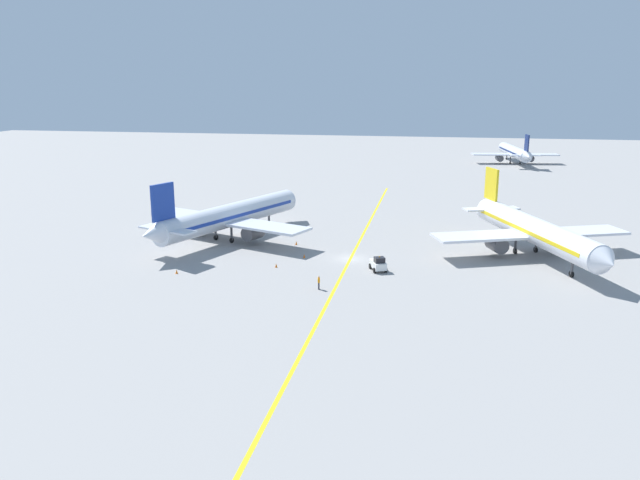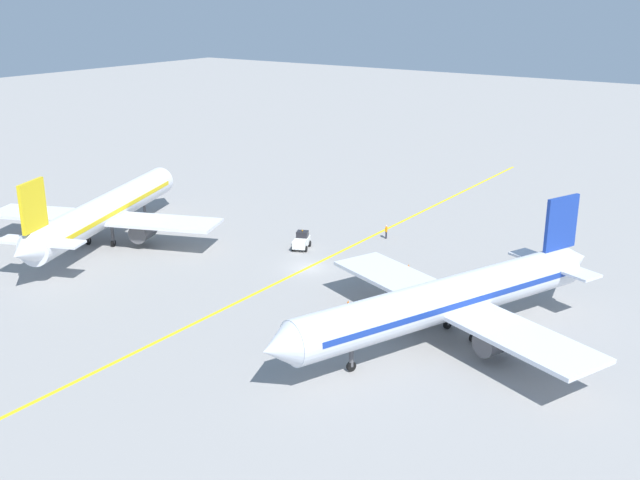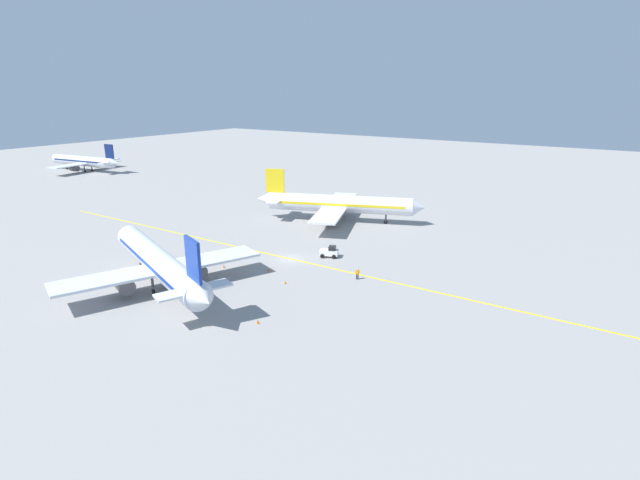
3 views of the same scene
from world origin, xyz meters
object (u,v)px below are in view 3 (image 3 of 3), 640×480
Objects in this scene: traffic_cone_near_nose at (285,282)px; traffic_cone_by_wingtip at (258,322)px; airplane_adjacent_stand at (338,204)px; ground_crew_worker at (357,273)px; airplane_at_gate at (159,263)px; traffic_cone_far_edge at (224,266)px; traffic_cone_mid_apron at (269,269)px; baggage_tug_white at (330,252)px; airplane_distant_taxiing at (84,161)px.

traffic_cone_near_nose and traffic_cone_by_wingtip have the same top height.
ground_crew_worker is at bearing -143.20° from airplane_adjacent_stand.
airplane_at_gate is 62.03× the size of traffic_cone_by_wingtip.
airplane_at_gate reaches higher than ground_crew_worker.
traffic_cone_far_edge is (10.87, -1.37, -3.43)m from airplane_at_gate.
traffic_cone_mid_apron is 17.77m from traffic_cone_by_wingtip.
baggage_tug_white reaches higher than traffic_cone_near_nose.
traffic_cone_far_edge is at bearing -179.74° from airplane_adjacent_stand.
airplane_adjacent_stand is 36.19m from traffic_cone_near_nose.
traffic_cone_far_edge is at bearing 111.61° from traffic_cone_mid_apron.
airplane_at_gate is 62.03× the size of traffic_cone_near_nose.
traffic_cone_by_wingtip is at bearing -166.42° from baggage_tug_white.
ground_crew_worker reaches higher than traffic_cone_far_edge.
ground_crew_worker is 19.30m from traffic_cone_by_wingtip.
baggage_tug_white is 6.08× the size of traffic_cone_mid_apron.
traffic_cone_near_nose is at bearing -117.26° from traffic_cone_mid_apron.
baggage_tug_white reaches higher than ground_crew_worker.
ground_crew_worker is 3.05× the size of traffic_cone_by_wingtip.
airplane_adjacent_stand is at bearing -1.55° from airplane_at_gate.
airplane_distant_taxiing is 125.22m from traffic_cone_near_nose.
airplane_distant_taxiing is (53.56, 104.30, -0.37)m from airplane_at_gate.
airplane_adjacent_stand reaches higher than traffic_cone_far_edge.
airplane_adjacent_stand reaches higher than baggage_tug_white.
airplane_distant_taxiing is at bearing 66.06° from traffic_cone_by_wingtip.
ground_crew_worker is (-26.65, -19.94, -2.80)m from airplane_adjacent_stand.
traffic_cone_by_wingtip is at bearing -159.36° from airplane_adjacent_stand.
baggage_tug_white is 10.76m from ground_crew_worker.
ground_crew_worker reaches higher than traffic_cone_near_nose.
ground_crew_worker is (-6.17, -8.81, 0.01)m from baggage_tug_white.
baggage_tug_white reaches higher than traffic_cone_mid_apron.
baggage_tug_white is 6.08× the size of traffic_cone_by_wingtip.
baggage_tug_white is 1.99× the size of ground_crew_worker.
traffic_cone_near_nose is (-42.66, -117.69, -3.06)m from airplane_distant_taxiing.
airplane_at_gate is at bearing 172.82° from traffic_cone_far_edge.
airplane_at_gate is 18.79m from traffic_cone_by_wingtip.
airplane_adjacent_stand reaches higher than traffic_cone_near_nose.
baggage_tug_white is at bearing 54.98° from ground_crew_worker.
traffic_cone_mid_apron is at bearing -31.14° from airplane_at_gate.
ground_crew_worker is 13.75m from traffic_cone_mid_apron.
airplane_at_gate is 62.03× the size of traffic_cone_mid_apron.
baggage_tug_white is (-20.48, -11.13, -2.81)m from airplane_adjacent_stand.
airplane_distant_taxiing is 134.34m from traffic_cone_by_wingtip.
airplane_distant_taxiing is at bearing 62.82° from airplane_at_gate.
traffic_cone_far_edge is (-7.28, 19.78, -0.63)m from ground_crew_worker.
airplane_adjacent_stand is 1.07× the size of airplane_distant_taxiing.
baggage_tug_white is (24.32, -12.34, -2.81)m from airplane_at_gate.
traffic_cone_far_edge is at bearing 55.32° from traffic_cone_by_wingtip.
airplane_at_gate reaches higher than traffic_cone_by_wingtip.
traffic_cone_by_wingtip is (-0.95, -18.45, -3.43)m from airplane_at_gate.
traffic_cone_far_edge is (-33.93, -0.16, -3.43)m from airplane_adjacent_stand.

